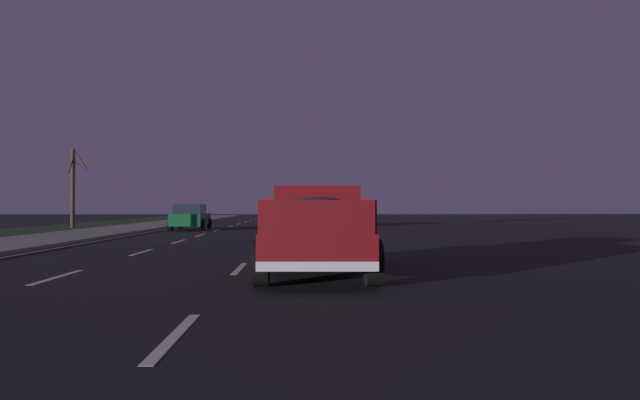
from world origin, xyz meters
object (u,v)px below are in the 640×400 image
object	(u,v)px
sedan_tan	(308,215)
sedan_green	(191,217)
pickup_truck	(317,227)
bare_tree_far	(73,186)

from	to	relation	value
sedan_tan	sedan_green	world-z (taller)	same
pickup_truck	sedan_green	distance (m)	23.45
sedan_green	bare_tree_far	bearing A→B (deg)	64.84
pickup_truck	bare_tree_far	bearing A→B (deg)	30.34
pickup_truck	sedan_tan	distance (m)	26.93
pickup_truck	bare_tree_far	size ratio (longest dim) A/B	1.03
sedan_tan	sedan_green	bearing A→B (deg)	122.55
sedan_green	bare_tree_far	world-z (taller)	bare_tree_far
pickup_truck	sedan_green	bearing A→B (deg)	17.17
sedan_green	bare_tree_far	size ratio (longest dim) A/B	0.84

